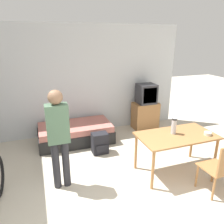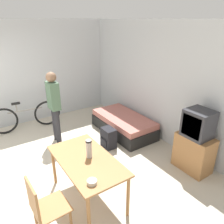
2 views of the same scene
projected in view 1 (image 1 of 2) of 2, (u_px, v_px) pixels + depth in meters
name	position (u px, v px, depth m)	size (l,w,h in m)	color
wall_back	(78.00, 81.00, 5.40)	(5.43, 0.06, 2.70)	silver
daybed	(76.00, 133.00, 5.21)	(1.72, 0.90, 0.44)	black
tv	(146.00, 108.00, 5.88)	(0.67, 0.43, 1.23)	#9E6B3D
dining_table	(176.00, 139.00, 3.90)	(1.39, 0.76, 0.75)	#9E6B3D
wooden_chair	(221.00, 167.00, 3.35)	(0.46, 0.46, 0.91)	#9E6B3D
person_standing	(58.00, 133.00, 3.39)	(0.34, 0.22, 1.67)	#28282D
thermos_flask	(174.00, 125.00, 3.87)	(0.09, 0.09, 0.30)	#B7B7BC
mate_bowl	(208.00, 134.00, 3.86)	(0.13, 0.13, 0.05)	beige
backpack	(100.00, 143.00, 4.69)	(0.34, 0.27, 0.46)	black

